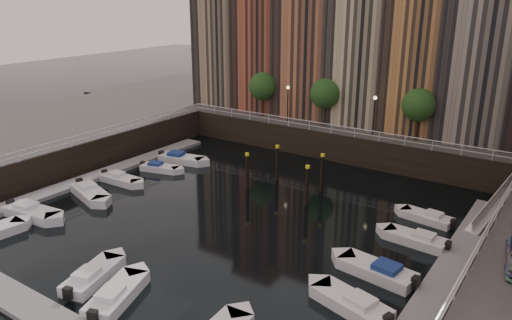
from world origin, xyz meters
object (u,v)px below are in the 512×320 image
Objects in this scene: gangway at (498,199)px; boat_left_1 at (90,193)px; mooring_pilings at (288,174)px; boat_left_2 at (120,179)px; boat_left_0 at (32,212)px.

boat_left_1 is at bearing -154.03° from gangway.
mooring_pilings is 15.68m from boat_left_2.
gangway is at bearing 43.03° from boat_left_1.
boat_left_2 is at bearing -160.51° from gangway.
mooring_pilings is at bearing 25.03° from boat_left_2.
boat_left_2 is at bearing 114.54° from boat_left_1.
boat_left_0 is (-30.30, -19.80, -1.52)m from gangway.
boat_left_0 is 1.17× the size of boat_left_2.
boat_left_2 is (-0.10, 9.04, -0.05)m from boat_left_0.
mooring_pilings reaches higher than boat_left_2.
gangway is at bearing 17.73° from boat_left_2.
gangway is 1.58× the size of boat_left_0.
mooring_pilings is (-16.45, -3.72, -0.27)m from gangway.
gangway is at bearing 12.73° from mooring_pilings.
boat_left_0 is at bearing -77.32° from boat_left_1.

